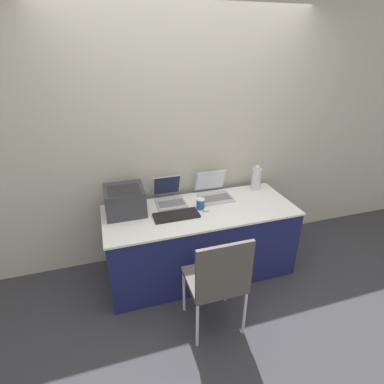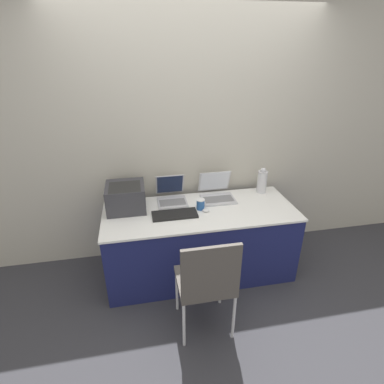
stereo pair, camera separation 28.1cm
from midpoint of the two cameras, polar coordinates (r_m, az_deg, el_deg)
name	(u,v)px [view 1 (the left image)]	position (r m, az deg, el deg)	size (l,w,h in m)	color
ground_plane	(212,293)	(3.04, 0.96, -18.72)	(14.00, 14.00, 0.00)	#333338
wall_back	(186,138)	(3.08, -3.78, 10.13)	(8.00, 0.05, 2.60)	#B7B2A3
table	(200,241)	(3.07, -1.12, -9.33)	(1.84, 0.74, 0.73)	#191E51
printer	(125,200)	(2.87, -15.47, -1.48)	(0.36, 0.35, 0.25)	#333338
laptop_left	(170,197)	(3.01, -6.97, -0.99)	(0.29, 0.35, 0.25)	#B7B7BC
laptop_right	(214,191)	(3.10, 1.61, 0.05)	(0.33, 0.35, 0.26)	#B7B7BC
external_keyboard	(176,215)	(2.77, -5.92, -4.54)	(0.42, 0.18, 0.02)	black
coffee_cup	(200,204)	(2.87, -1.17, -2.32)	(0.08, 0.08, 0.10)	#285699
mouse	(206,210)	(2.84, -0.07, -3.45)	(0.07, 0.05, 0.03)	silver
metal_pitcher	(256,178)	(3.29, 9.79, 2.57)	(0.10, 0.10, 0.28)	silver
chair	(218,278)	(2.37, 1.46, -16.16)	(0.43, 0.41, 0.92)	#4C4742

